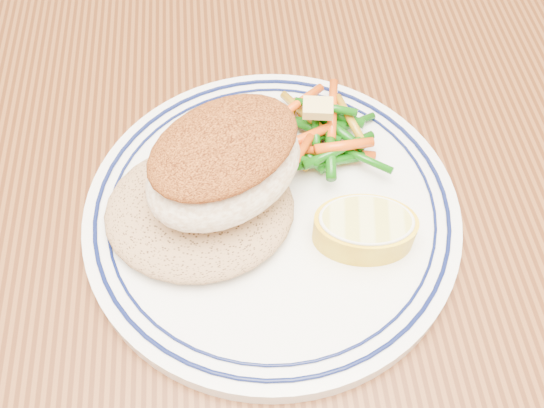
{
  "coord_description": "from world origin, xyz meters",
  "views": [
    {
      "loc": [
        0.0,
        -0.2,
        1.13
      ],
      "look_at": [
        0.03,
        0.04,
        0.77
      ],
      "focal_mm": 40.0,
      "sensor_mm": 36.0,
      "label": 1
    }
  ],
  "objects": [
    {
      "name": "lemon_wedge",
      "position": [
        0.09,
        0.01,
        0.78
      ],
      "size": [
        0.08,
        0.07,
        0.03
      ],
      "color": "yellow",
      "rests_on": "plate"
    },
    {
      "name": "fish_fillet",
      "position": [
        -0.0,
        0.05,
        0.81
      ],
      "size": [
        0.14,
        0.13,
        0.06
      ],
      "color": "white",
      "rests_on": "rice_pilaf"
    },
    {
      "name": "rice_pilaf",
      "position": [
        -0.02,
        0.04,
        0.78
      ],
      "size": [
        0.13,
        0.12,
        0.03
      ],
      "primitive_type": "ellipsoid",
      "color": "#9A734D",
      "rests_on": "plate"
    },
    {
      "name": "dining_table",
      "position": [
        0.0,
        0.0,
        0.65
      ],
      "size": [
        1.5,
        0.9,
        0.75
      ],
      "color": "#45210D",
      "rests_on": "ground"
    },
    {
      "name": "plate",
      "position": [
        0.03,
        0.04,
        0.76
      ],
      "size": [
        0.27,
        0.27,
        0.02
      ],
      "color": "white",
      "rests_on": "dining_table"
    },
    {
      "name": "vegetable_pile",
      "position": [
        0.07,
        0.1,
        0.78
      ],
      "size": [
        0.1,
        0.1,
        0.03
      ],
      "color": "#E24B0B",
      "rests_on": "plate"
    },
    {
      "name": "butter_pat",
      "position": [
        0.07,
        0.11,
        0.8
      ],
      "size": [
        0.02,
        0.02,
        0.01
      ],
      "primitive_type": "cube",
      "rotation": [
        0.0,
        0.0,
        -0.16
      ],
      "color": "#E4C86F",
      "rests_on": "vegetable_pile"
    }
  ]
}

